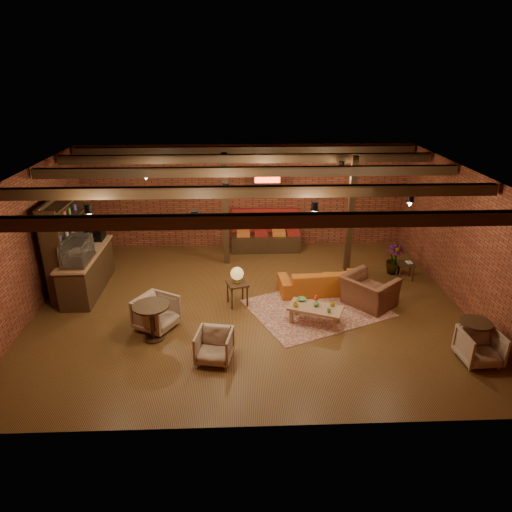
{
  "coord_description": "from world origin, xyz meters",
  "views": [
    {
      "loc": [
        -0.22,
        -9.69,
        5.38
      ],
      "look_at": [
        0.16,
        0.2,
        1.21
      ],
      "focal_mm": 32.0,
      "sensor_mm": 36.0,
      "label": 1
    }
  ],
  "objects_px": {
    "sofa": "(320,281)",
    "side_table_lamp": "(237,277)",
    "armchair_a": "(156,312)",
    "round_table_right": "(474,332)",
    "coffee_table": "(315,308)",
    "round_table_left": "(152,316)",
    "plant_tall": "(398,231)",
    "side_table_book": "(406,264)",
    "armchair_far": "(480,345)",
    "armchair_right": "(369,286)",
    "armchair_b": "(214,345)"
  },
  "relations": [
    {
      "from": "side_table_lamp",
      "to": "plant_tall",
      "type": "relative_size",
      "value": 0.39
    },
    {
      "from": "sofa",
      "to": "side_table_lamp",
      "type": "bearing_deg",
      "value": 10.5
    },
    {
      "from": "armchair_b",
      "to": "armchair_right",
      "type": "height_order",
      "value": "armchair_right"
    },
    {
      "from": "round_table_left",
      "to": "armchair_right",
      "type": "height_order",
      "value": "armchair_right"
    },
    {
      "from": "sofa",
      "to": "armchair_far",
      "type": "distance_m",
      "value": 4.02
    },
    {
      "from": "sofa",
      "to": "coffee_table",
      "type": "bearing_deg",
      "value": 70.41
    },
    {
      "from": "armchair_right",
      "to": "plant_tall",
      "type": "relative_size",
      "value": 0.46
    },
    {
      "from": "armchair_right",
      "to": "round_table_right",
      "type": "bearing_deg",
      "value": 177.06
    },
    {
      "from": "armchair_b",
      "to": "round_table_right",
      "type": "relative_size",
      "value": 0.97
    },
    {
      "from": "side_table_book",
      "to": "armchair_far",
      "type": "relative_size",
      "value": 0.66
    },
    {
      "from": "armchair_a",
      "to": "round_table_right",
      "type": "bearing_deg",
      "value": -70.63
    },
    {
      "from": "side_table_lamp",
      "to": "plant_tall",
      "type": "xyz_separation_m",
      "value": [
        4.34,
        1.63,
        0.5
      ]
    },
    {
      "from": "side_table_lamp",
      "to": "armchair_right",
      "type": "bearing_deg",
      "value": -2.71
    },
    {
      "from": "coffee_table",
      "to": "armchair_b",
      "type": "height_order",
      "value": "armchair_b"
    },
    {
      "from": "armchair_b",
      "to": "side_table_lamp",
      "type": "bearing_deg",
      "value": 89.0
    },
    {
      "from": "round_table_left",
      "to": "armchair_far",
      "type": "height_order",
      "value": "round_table_left"
    },
    {
      "from": "round_table_left",
      "to": "round_table_right",
      "type": "height_order",
      "value": "round_table_left"
    },
    {
      "from": "sofa",
      "to": "side_table_book",
      "type": "relative_size",
      "value": 4.29
    },
    {
      "from": "armchair_far",
      "to": "round_table_right",
      "type": "bearing_deg",
      "value": 87.62
    },
    {
      "from": "round_table_left",
      "to": "armchair_a",
      "type": "height_order",
      "value": "armchair_a"
    },
    {
      "from": "side_table_book",
      "to": "plant_tall",
      "type": "height_order",
      "value": "plant_tall"
    },
    {
      "from": "coffee_table",
      "to": "round_table_left",
      "type": "distance_m",
      "value": 3.55
    },
    {
      "from": "sofa",
      "to": "round_table_right",
      "type": "bearing_deg",
      "value": 127.26
    },
    {
      "from": "side_table_book",
      "to": "plant_tall",
      "type": "relative_size",
      "value": 0.2
    },
    {
      "from": "armchair_a",
      "to": "armchair_right",
      "type": "distance_m",
      "value": 4.98
    },
    {
      "from": "armchair_a",
      "to": "armchair_far",
      "type": "distance_m",
      "value": 6.63
    },
    {
      "from": "armchair_a",
      "to": "side_table_book",
      "type": "xyz_separation_m",
      "value": [
        6.29,
        2.26,
        0.03
      ]
    },
    {
      "from": "coffee_table",
      "to": "side_table_lamp",
      "type": "bearing_deg",
      "value": 152.08
    },
    {
      "from": "coffee_table",
      "to": "side_table_book",
      "type": "distance_m",
      "value": 3.54
    },
    {
      "from": "side_table_book",
      "to": "round_table_right",
      "type": "relative_size",
      "value": 0.68
    },
    {
      "from": "coffee_table",
      "to": "armchair_a",
      "type": "distance_m",
      "value": 3.5
    },
    {
      "from": "armchair_b",
      "to": "armchair_right",
      "type": "relative_size",
      "value": 0.61
    },
    {
      "from": "round_table_left",
      "to": "armchair_far",
      "type": "relative_size",
      "value": 1.08
    },
    {
      "from": "side_table_book",
      "to": "plant_tall",
      "type": "xyz_separation_m",
      "value": [
        -0.19,
        0.37,
        0.81
      ]
    },
    {
      "from": "side_table_book",
      "to": "armchair_far",
      "type": "bearing_deg",
      "value": -87.52
    },
    {
      "from": "side_table_book",
      "to": "armchair_far",
      "type": "distance_m",
      "value": 3.75
    },
    {
      "from": "side_table_book",
      "to": "armchair_right",
      "type": "bearing_deg",
      "value": -134.61
    },
    {
      "from": "armchair_a",
      "to": "plant_tall",
      "type": "xyz_separation_m",
      "value": [
        6.11,
        2.63,
        0.84
      ]
    },
    {
      "from": "side_table_lamp",
      "to": "armchair_right",
      "type": "relative_size",
      "value": 0.86
    },
    {
      "from": "sofa",
      "to": "side_table_lamp",
      "type": "distance_m",
      "value": 2.24
    },
    {
      "from": "sofa",
      "to": "round_table_left",
      "type": "relative_size",
      "value": 2.62
    },
    {
      "from": "sofa",
      "to": "round_table_left",
      "type": "distance_m",
      "value": 4.39
    },
    {
      "from": "side_table_lamp",
      "to": "plant_tall",
      "type": "height_order",
      "value": "plant_tall"
    },
    {
      "from": "armchair_a",
      "to": "plant_tall",
      "type": "bearing_deg",
      "value": -36.86
    },
    {
      "from": "round_table_left",
      "to": "round_table_right",
      "type": "xyz_separation_m",
      "value": [
        6.47,
        -0.77,
        -0.06
      ]
    },
    {
      "from": "armchair_a",
      "to": "round_table_right",
      "type": "xyz_separation_m",
      "value": [
        6.46,
        -1.2,
        0.07
      ]
    },
    {
      "from": "round_table_right",
      "to": "armchair_b",
      "type": "bearing_deg",
      "value": -179.57
    },
    {
      "from": "armchair_a",
      "to": "plant_tall",
      "type": "distance_m",
      "value": 6.7
    },
    {
      "from": "coffee_table",
      "to": "plant_tall",
      "type": "distance_m",
      "value": 3.75
    },
    {
      "from": "armchair_a",
      "to": "armchair_right",
      "type": "height_order",
      "value": "armchair_right"
    }
  ]
}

